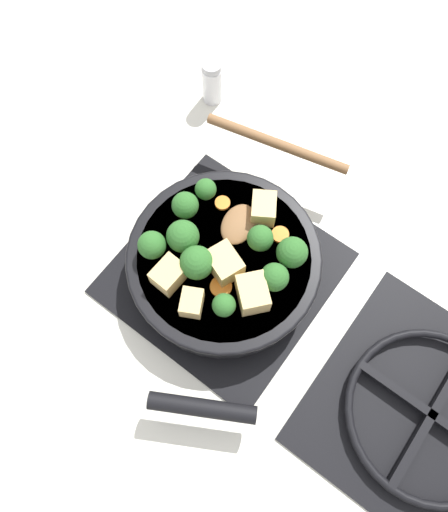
% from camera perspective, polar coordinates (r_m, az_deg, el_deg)
% --- Properties ---
extents(ground_plane, '(2.40, 2.40, 0.00)m').
position_cam_1_polar(ground_plane, '(0.79, 0.00, -1.96)').
color(ground_plane, silver).
extents(front_burner_grate, '(0.31, 0.31, 0.03)m').
position_cam_1_polar(front_burner_grate, '(0.78, 0.00, -1.66)').
color(front_burner_grate, black).
rests_on(front_burner_grate, ground_plane).
extents(rear_burner_grate, '(0.31, 0.31, 0.03)m').
position_cam_1_polar(rear_burner_grate, '(0.79, 22.40, -16.46)').
color(rear_burner_grate, black).
rests_on(rear_burner_grate, ground_plane).
extents(skillet_pan, '(0.37, 0.31, 0.05)m').
position_cam_1_polar(skillet_pan, '(0.74, -0.03, -0.76)').
color(skillet_pan, black).
rests_on(skillet_pan, front_burner_grate).
extents(wooden_spoon, '(0.22, 0.23, 0.02)m').
position_cam_1_polar(wooden_spoon, '(0.77, 4.25, 8.98)').
color(wooden_spoon, brown).
rests_on(wooden_spoon, skillet_pan).
extents(tofu_cube_center_large, '(0.05, 0.04, 0.03)m').
position_cam_1_polar(tofu_cube_center_large, '(0.68, -3.71, -5.36)').
color(tofu_cube_center_large, '#DBB770').
rests_on(tofu_cube_center_large, skillet_pan).
extents(tofu_cube_near_handle, '(0.05, 0.04, 0.04)m').
position_cam_1_polar(tofu_cube_near_handle, '(0.69, -6.32, -2.16)').
color(tofu_cube_near_handle, '#DBB770').
rests_on(tofu_cube_near_handle, skillet_pan).
extents(tofu_cube_east_chunk, '(0.05, 0.06, 0.04)m').
position_cam_1_polar(tofu_cube_east_chunk, '(0.69, 0.04, -0.89)').
color(tofu_cube_east_chunk, '#DBB770').
rests_on(tofu_cube_east_chunk, skillet_pan).
extents(tofu_cube_west_chunk, '(0.06, 0.06, 0.04)m').
position_cam_1_polar(tofu_cube_west_chunk, '(0.68, 3.29, -4.28)').
color(tofu_cube_west_chunk, '#DBB770').
rests_on(tofu_cube_west_chunk, skillet_pan).
extents(tofu_cube_back_piece, '(0.06, 0.05, 0.03)m').
position_cam_1_polar(tofu_cube_back_piece, '(0.73, 4.53, 5.43)').
color(tofu_cube_back_piece, '#DBB770').
rests_on(tofu_cube_back_piece, skillet_pan).
extents(broccoli_floret_near_spoon, '(0.04, 0.04, 0.05)m').
position_cam_1_polar(broccoli_floret_near_spoon, '(0.70, -8.24, 1.23)').
color(broccoli_floret_near_spoon, '#709956').
rests_on(broccoli_floret_near_spoon, skillet_pan).
extents(broccoli_floret_center_top, '(0.04, 0.04, 0.05)m').
position_cam_1_polar(broccoli_floret_center_top, '(0.70, 4.16, 2.02)').
color(broccoli_floret_center_top, '#709956').
rests_on(broccoli_floret_center_top, skillet_pan).
extents(broccoli_floret_east_rim, '(0.04, 0.04, 0.05)m').
position_cam_1_polar(broccoli_floret_east_rim, '(0.70, 7.79, 0.40)').
color(broccoli_floret_east_rim, '#709956').
rests_on(broccoli_floret_east_rim, skillet_pan).
extents(broccoli_floret_west_rim, '(0.03, 0.03, 0.04)m').
position_cam_1_polar(broccoli_floret_west_rim, '(0.74, -2.11, 7.60)').
color(broccoli_floret_west_rim, '#709956').
rests_on(broccoli_floret_west_rim, skillet_pan).
extents(broccoli_floret_north_edge, '(0.04, 0.04, 0.05)m').
position_cam_1_polar(broccoli_floret_north_edge, '(0.68, 5.79, -2.43)').
color(broccoli_floret_north_edge, '#709956').
rests_on(broccoli_floret_north_edge, skillet_pan).
extents(broccoli_floret_south_cluster, '(0.04, 0.04, 0.05)m').
position_cam_1_polar(broccoli_floret_south_cluster, '(0.73, -4.45, 5.79)').
color(broccoli_floret_south_cluster, '#709956').
rests_on(broccoli_floret_south_cluster, skillet_pan).
extents(broccoli_floret_mid_floret, '(0.05, 0.05, 0.05)m').
position_cam_1_polar(broccoli_floret_mid_floret, '(0.68, -3.14, -0.77)').
color(broccoli_floret_mid_floret, '#709956').
rests_on(broccoli_floret_mid_floret, skillet_pan).
extents(broccoli_floret_small_inner, '(0.03, 0.03, 0.04)m').
position_cam_1_polar(broccoli_floret_small_inner, '(0.67, -0.01, -5.65)').
color(broccoli_floret_small_inner, '#709956').
rests_on(broccoli_floret_small_inner, skillet_pan).
extents(broccoli_floret_tall_stem, '(0.05, 0.05, 0.05)m').
position_cam_1_polar(broccoli_floret_tall_stem, '(0.70, -4.73, 2.25)').
color(broccoli_floret_tall_stem, '#709956').
rests_on(broccoli_floret_tall_stem, skillet_pan).
extents(carrot_slice_orange_thin, '(0.02, 0.02, 0.01)m').
position_cam_1_polar(carrot_slice_orange_thin, '(0.75, -0.17, 6.07)').
color(carrot_slice_orange_thin, orange).
rests_on(carrot_slice_orange_thin, skillet_pan).
extents(carrot_slice_near_center, '(0.03, 0.03, 0.01)m').
position_cam_1_polar(carrot_slice_near_center, '(0.70, -0.35, -3.53)').
color(carrot_slice_near_center, orange).
rests_on(carrot_slice_near_center, skillet_pan).
extents(carrot_slice_edge_slice, '(0.02, 0.02, 0.01)m').
position_cam_1_polar(carrot_slice_edge_slice, '(0.74, -5.30, 3.02)').
color(carrot_slice_edge_slice, orange).
rests_on(carrot_slice_edge_slice, skillet_pan).
extents(carrot_slice_under_broccoli, '(0.03, 0.03, 0.01)m').
position_cam_1_polar(carrot_slice_under_broccoli, '(0.73, 6.43, 2.46)').
color(carrot_slice_under_broccoli, orange).
rests_on(carrot_slice_under_broccoli, skillet_pan).
extents(salt_shaker, '(0.04, 0.04, 0.09)m').
position_cam_1_polar(salt_shaker, '(0.92, -1.36, 19.27)').
color(salt_shaker, white).
rests_on(salt_shaker, ground_plane).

